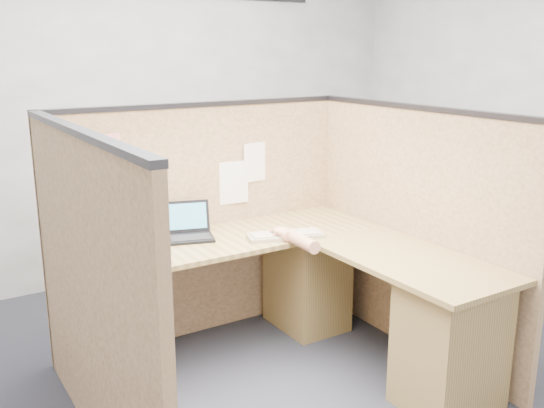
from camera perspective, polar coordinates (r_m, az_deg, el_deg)
floor at (r=3.50m, az=1.52°, el=-17.53°), size 5.00×5.00×0.00m
wall_back at (r=5.02m, az=-12.91°, el=8.87°), size 5.00×0.00×5.00m
cubicle_partitions at (r=3.50m, az=-2.27°, el=-3.60°), size 2.06×1.83×1.53m
l_desk at (r=3.62m, az=1.48°, el=-9.37°), size 1.95×1.75×0.73m
laptop at (r=3.74m, az=-8.13°, el=-2.36°), size 0.33×0.35×0.21m
keyboard at (r=3.71m, az=1.27°, el=-2.95°), size 0.49×0.29×0.03m
mouse at (r=3.68m, az=0.86°, el=-2.96°), size 0.13×0.10×0.05m
hand_forearm at (r=3.56m, az=2.27°, el=-3.27°), size 0.12×0.40×0.09m
blue_poster at (r=3.57m, az=-19.00°, el=4.43°), size 0.17×0.01×0.23m
american_flag at (r=3.60m, az=-16.09°, el=4.92°), size 0.22×0.01×0.38m
file_holder at (r=3.72m, az=-11.84°, el=1.24°), size 0.24×0.05×0.31m
paper_left at (r=4.06m, az=-1.48°, el=3.97°), size 0.20×0.03×0.26m
paper_right at (r=4.00m, az=-3.73°, el=2.01°), size 0.22×0.02×0.28m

